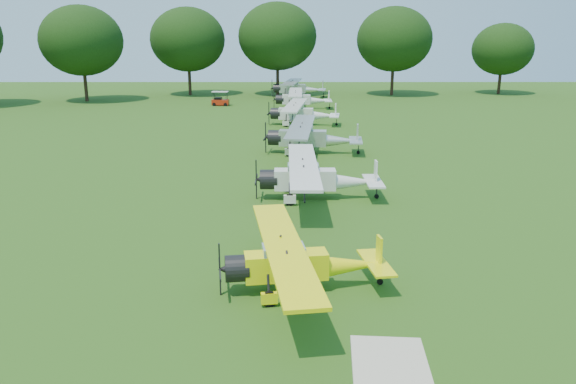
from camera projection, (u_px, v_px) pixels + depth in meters
name	position (u px, v px, depth m)	size (l,w,h in m)	color
ground	(303.00, 217.00, 26.53)	(160.00, 160.00, 0.00)	#2B5114
tree_belt	(385.00, 41.00, 24.53)	(137.36, 130.27, 14.52)	#321C13
aircraft_2	(299.00, 261.00, 18.64)	(5.80, 9.19, 1.80)	#FFF90A
aircraft_3	(314.00, 176.00, 29.16)	(6.64, 10.54, 2.09)	silver
aircraft_4	(310.00, 136.00, 40.49)	(7.12, 11.35, 2.23)	silver
aircraft_5	(301.00, 112.00, 53.37)	(6.87, 10.92, 2.14)	silver
aircraft_6	(301.00, 98.00, 65.39)	(6.84, 10.87, 2.15)	silver
aircraft_7	(297.00, 87.00, 77.60)	(7.62, 12.12, 2.38)	silver
golf_cart	(220.00, 101.00, 68.50)	(2.09, 1.38, 1.72)	red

